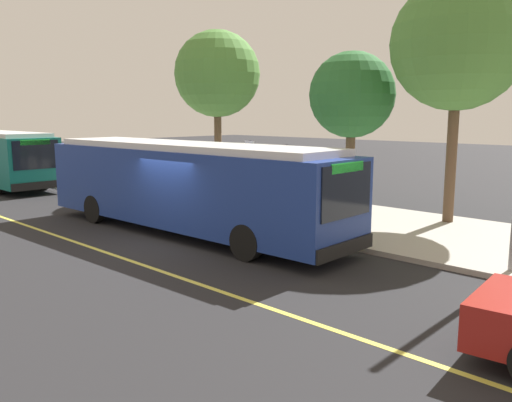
# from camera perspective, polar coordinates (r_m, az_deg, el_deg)

# --- Properties ---
(ground_plane) EXTENTS (120.00, 120.00, 0.00)m
(ground_plane) POSITION_cam_1_polar(r_m,az_deg,el_deg) (16.57, -8.77, -4.26)
(ground_plane) COLOR #232326
(sidewalk_curb) EXTENTS (44.00, 6.40, 0.15)m
(sidewalk_curb) POSITION_cam_1_polar(r_m,az_deg,el_deg) (20.65, 4.55, -1.26)
(sidewalk_curb) COLOR #A8A399
(sidewalk_curb) RESTS_ON ground_plane
(lane_stripe_center) EXTENTS (36.00, 0.14, 0.01)m
(lane_stripe_center) POSITION_cam_1_polar(r_m,az_deg,el_deg) (15.38, -15.32, -5.54)
(lane_stripe_center) COLOR #E0D64C
(lane_stripe_center) RESTS_ON ground_plane
(transit_bus_main) EXTENTS (12.40, 2.93, 2.95)m
(transit_bus_main) POSITION_cam_1_polar(r_m,az_deg,el_deg) (17.38, -7.55, 1.83)
(transit_bus_main) COLOR navy
(transit_bus_main) RESTS_ON ground_plane
(bus_shelter) EXTENTS (2.90, 1.60, 2.48)m
(bus_shelter) POSITION_cam_1_polar(r_m,az_deg,el_deg) (22.50, -0.81, 4.37)
(bus_shelter) COLOR #333338
(bus_shelter) RESTS_ON sidewalk_curb
(waiting_bench) EXTENTS (1.60, 0.48, 0.95)m
(waiting_bench) POSITION_cam_1_polar(r_m,az_deg,el_deg) (22.41, -0.17, 1.05)
(waiting_bench) COLOR brown
(waiting_bench) RESTS_ON sidewalk_curb
(route_sign_post) EXTENTS (0.44, 0.08, 2.80)m
(route_sign_post) POSITION_cam_1_polar(r_m,az_deg,el_deg) (18.85, -0.67, 3.53)
(route_sign_post) COLOR #333338
(route_sign_post) RESTS_ON sidewalk_curb
(pedestrian_commuter) EXTENTS (0.24, 0.40, 1.69)m
(pedestrian_commuter) POSITION_cam_1_polar(r_m,az_deg,el_deg) (20.01, 0.22, 1.45)
(pedestrian_commuter) COLOR #282D47
(pedestrian_commuter) RESTS_ON sidewalk_curb
(street_tree_near_shelter) EXTENTS (4.45, 4.45, 8.26)m
(street_tree_near_shelter) POSITION_cam_1_polar(r_m,az_deg,el_deg) (19.50, 20.92, 15.51)
(street_tree_near_shelter) COLOR brown
(street_tree_near_shelter) RESTS_ON sidewalk_curb
(street_tree_upstreet) EXTENTS (3.27, 3.27, 6.08)m
(street_tree_upstreet) POSITION_cam_1_polar(r_m,az_deg,el_deg) (20.88, 10.27, 11.10)
(street_tree_upstreet) COLOR brown
(street_tree_upstreet) RESTS_ON sidewalk_curb
(street_tree_downstreet) EXTENTS (4.15, 4.15, 7.71)m
(street_tree_downstreet) POSITION_cam_1_polar(r_m,az_deg,el_deg) (26.38, -4.20, 13.43)
(street_tree_downstreet) COLOR brown
(street_tree_downstreet) RESTS_ON sidewalk_curb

